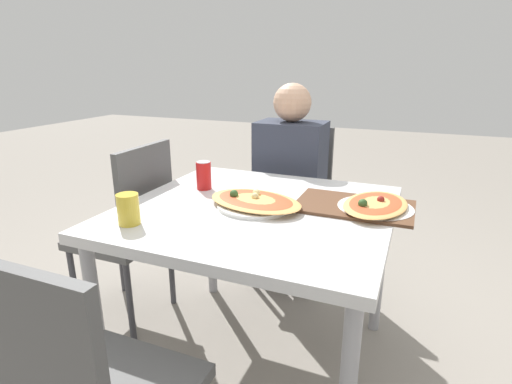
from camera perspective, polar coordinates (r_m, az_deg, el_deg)
The scene contains 10 objects.
ground_plane at distance 1.94m, azimuth 0.10°, elevation -22.86°, with size 14.00×14.00×0.00m, color gray.
dining_table at distance 1.59m, azimuth 0.11°, elevation -4.61°, with size 1.02×0.98×0.73m.
chair_far_seated at distance 2.40m, azimuth 5.58°, elevation -0.59°, with size 0.40×0.40×0.91m.
chair_side_left at distance 2.05m, azimuth -17.44°, elevation -4.65°, with size 0.40×0.40×0.91m.
person_seated at distance 2.24m, azimuth 4.83°, elevation 2.93°, with size 0.37×0.28×1.17m.
pizza_main at distance 1.56m, azimuth -0.13°, elevation -1.37°, with size 0.44×0.35×0.06m.
soda_can at distance 1.79m, azimuth -7.47°, elevation 2.37°, with size 0.07×0.07×0.12m.
drink_glass at distance 1.45m, azimuth -17.77°, elevation -2.35°, with size 0.08×0.08×0.11m.
serving_tray at distance 1.60m, azimuth 13.81°, elevation -1.96°, with size 0.45×0.29×0.01m.
pizza_second at distance 1.59m, azimuth 16.67°, elevation -1.87°, with size 0.28×0.38×0.06m.
Camera 1 is at (0.56, -1.36, 1.26)m, focal length 28.00 mm.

